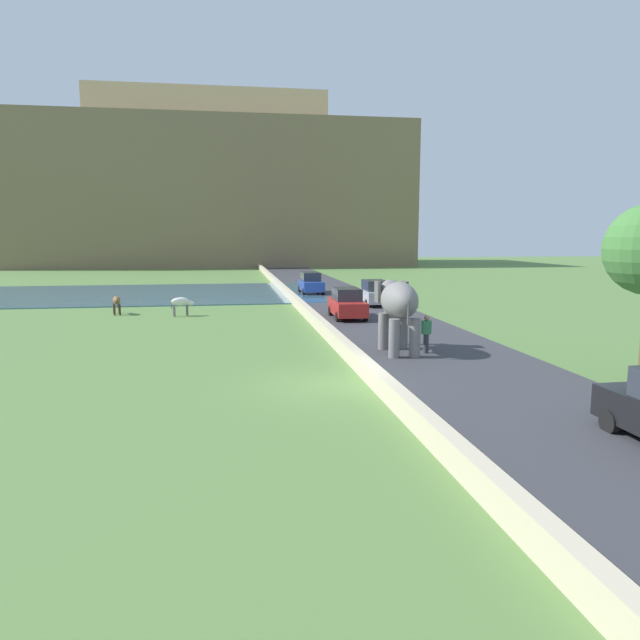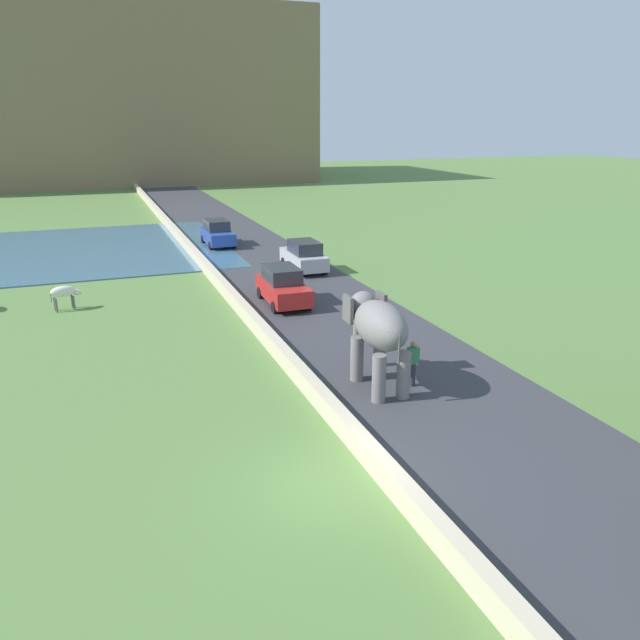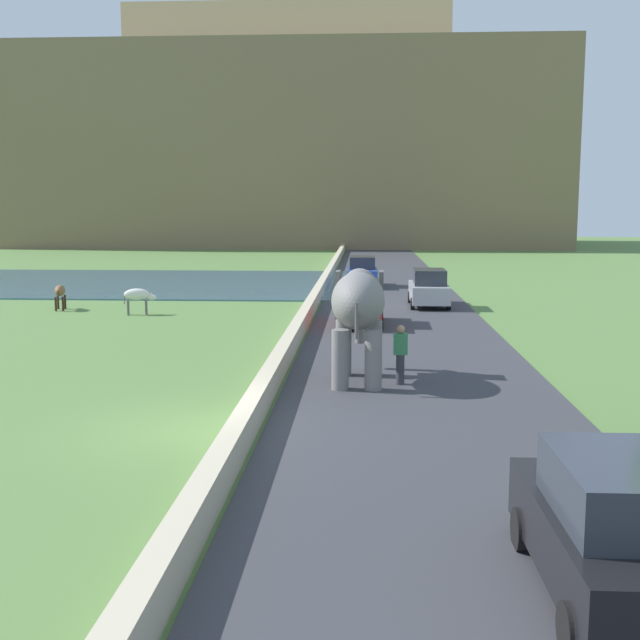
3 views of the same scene
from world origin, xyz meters
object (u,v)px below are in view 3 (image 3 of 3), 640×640
Objects in this scene: elephant at (358,307)px; cow_white at (138,296)px; car_red at (360,303)px; car_blue at (362,272)px; car_silver at (429,288)px; car_black at (615,529)px; cow_brown at (60,292)px; person_beside_elephant at (400,354)px.

elephant is 16.18m from cow_white.
car_red is 15.08m from car_blue.
car_black is (0.00, -27.89, 0.00)m from car_silver.
cow_brown is 4.25m from cow_white.
car_silver is (2.04, 16.58, 0.03)m from person_beside_elephant.
cow_white is at bearing -128.04° from car_blue.
elephant reaches higher than cow_brown.
elephant is 0.86× the size of car_red.
car_red is 14.31m from cow_brown.
elephant reaches higher than person_beside_elephant.
car_black is (3.15, -11.73, -1.14)m from elephant.
car_silver reaches higher than cow_brown.
car_blue is (-1.11, 25.70, 0.03)m from person_beside_elephant.
person_beside_elephant is 25.73m from car_blue.
car_black is 37.14m from car_blue.
person_beside_elephant is at bearing -87.52° from car_blue.
car_red is (-1.11, 10.62, 0.03)m from person_beside_elephant.
elephant is at bearing -89.98° from car_red.
car_silver is (3.15, 5.96, 0.00)m from car_red.
car_blue is 2.82× the size of cow_white.
cow_brown is at bearing 133.79° from elephant.
car_red is 1.00× the size of car_black.
person_beside_elephant is 1.15× the size of cow_white.
cow_brown is (-16.86, 26.03, -0.06)m from car_black.
car_red is at bearing 90.02° from elephant.
car_blue is 2.82× the size of cow_brown.
cow_brown and cow_white have the same top height.
car_red is 6.74m from car_silver.
cow_white is at bearing 126.93° from elephant.
elephant is 16.50m from car_silver.
person_beside_elephant reaches higher than cow_brown.
person_beside_elephant is 17.15m from cow_white.
car_black reaches higher than cow_white.
car_red is 22.15m from car_black.
car_blue is at bearing 92.48° from person_beside_elephant.
cow_brown is (-13.70, -10.98, -0.06)m from car_blue.
elephant is 0.86× the size of car_blue.
car_red and car_blue have the same top height.
car_black and car_blue have the same top height.
car_black is at bearing -79.79° from person_beside_elephant.
car_red is at bearing -89.99° from car_blue.
car_silver reaches higher than person_beside_elephant.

